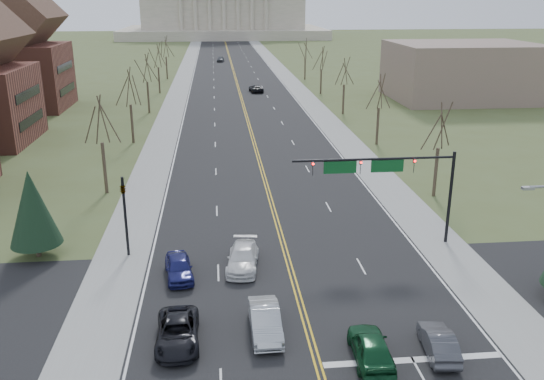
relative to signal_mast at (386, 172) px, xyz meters
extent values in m
plane|color=#4B562B|center=(-7.45, -13.50, -5.76)|extent=(600.00, 600.00, 0.00)
cube|color=black|center=(-7.45, 96.50, -5.76)|extent=(20.00, 380.00, 0.01)
cube|color=black|center=(-7.45, -7.50, -5.76)|extent=(120.00, 14.00, 0.01)
cube|color=gray|center=(-19.45, 96.50, -5.75)|extent=(4.00, 380.00, 0.03)
cube|color=gray|center=(4.55, 96.50, -5.75)|extent=(4.00, 380.00, 0.03)
cube|color=gold|center=(-7.45, 96.50, -5.75)|extent=(0.42, 380.00, 0.01)
cube|color=silver|center=(-17.25, 96.50, -5.75)|extent=(0.15, 380.00, 0.01)
cube|color=silver|center=(2.35, 96.50, -5.75)|extent=(0.15, 380.00, 0.01)
cube|color=silver|center=(-2.45, -14.50, -5.75)|extent=(9.50, 0.50, 0.01)
cube|color=beige|center=(-7.45, 236.50, -3.76)|extent=(90.00, 60.00, 4.00)
cube|color=beige|center=(-7.45, 236.50, 6.24)|extent=(70.00, 40.00, 16.00)
cylinder|color=black|center=(5.05, 0.00, -2.16)|extent=(0.24, 0.24, 7.20)
cylinder|color=black|center=(-0.95, 0.00, 1.04)|extent=(12.00, 0.18, 0.18)
imported|color=black|center=(2.05, 0.00, 0.49)|extent=(0.35, 0.40, 1.10)
sphere|color=#FF0C0C|center=(2.05, -0.15, 0.84)|extent=(0.18, 0.18, 0.18)
imported|color=black|center=(-1.95, 0.00, 0.49)|extent=(0.35, 0.40, 1.10)
sphere|color=#FF0C0C|center=(-1.95, -0.15, 0.84)|extent=(0.18, 0.18, 0.18)
imported|color=black|center=(-5.45, 0.00, 0.49)|extent=(0.35, 0.40, 1.10)
sphere|color=#FF0C0C|center=(-5.45, -0.15, 0.84)|extent=(0.18, 0.18, 0.18)
cube|color=#0C4C1E|center=(0.05, 0.00, 0.49)|extent=(2.40, 0.12, 0.90)
cube|color=#0C4C1E|center=(-3.45, 0.00, 0.49)|extent=(2.40, 0.12, 0.90)
cylinder|color=black|center=(-18.95, 0.00, -2.76)|extent=(0.20, 0.20, 6.00)
imported|color=black|center=(-18.95, 0.00, -0.56)|extent=(0.32, 0.36, 0.99)
cube|color=gray|center=(3.05, -13.50, 3.19)|extent=(0.60, 0.25, 0.15)
cylinder|color=#3D3024|center=(8.05, 10.50, -3.42)|extent=(0.32, 0.32, 4.68)
cylinder|color=#3D3024|center=(-22.95, 14.50, -3.29)|extent=(0.32, 0.32, 4.95)
cylinder|color=#3D3024|center=(8.05, 30.50, -3.42)|extent=(0.32, 0.32, 4.68)
cylinder|color=#3D3024|center=(-22.95, 34.50, -3.29)|extent=(0.32, 0.32, 4.95)
cylinder|color=#3D3024|center=(8.05, 50.50, -3.42)|extent=(0.32, 0.32, 4.68)
cylinder|color=#3D3024|center=(-22.95, 54.50, -3.29)|extent=(0.32, 0.32, 4.95)
cylinder|color=#3D3024|center=(8.05, 70.50, -3.42)|extent=(0.32, 0.32, 4.68)
cylinder|color=#3D3024|center=(-22.95, 74.50, -3.29)|extent=(0.32, 0.32, 4.95)
cylinder|color=#3D3024|center=(8.05, 90.50, -3.42)|extent=(0.32, 0.32, 4.68)
cylinder|color=#3D3024|center=(-22.95, 94.50, -3.29)|extent=(0.32, 0.32, 4.95)
cylinder|color=#3D3024|center=(-25.45, 0.50, -5.26)|extent=(0.36, 0.36, 1.00)
cone|color=black|center=(-25.45, 0.50, -2.01)|extent=(3.64, 3.64, 5.50)
cube|color=black|center=(-35.90, 36.50, -2.91)|extent=(0.10, 9.80, 1.20)
cube|color=black|center=(-35.90, 36.50, 0.41)|extent=(0.10, 9.80, 1.20)
cube|color=brown|center=(-45.45, 60.50, -0.51)|extent=(17.00, 14.00, 10.50)
cube|color=#473023|center=(-45.45, 60.50, 8.99)|extent=(17.00, 14.28, 17.00)
cube|color=black|center=(-36.90, 60.50, -2.61)|extent=(0.10, 9.80, 1.20)
cube|color=black|center=(-36.90, 60.50, 1.06)|extent=(0.10, 9.80, 1.20)
cube|color=#7D6359|center=(32.55, 62.50, -0.76)|extent=(25.00, 20.00, 10.00)
imported|color=#0E4020|center=(-4.67, -14.34, -4.96)|extent=(2.08, 4.73, 1.59)
imported|color=#414248|center=(-0.95, -14.03, -5.08)|extent=(1.84, 4.20, 1.34)
imported|color=#AAAFB3|center=(-9.89, -11.22, -4.98)|extent=(1.71, 4.71, 1.54)
imported|color=black|center=(-14.72, -11.75, -5.06)|extent=(2.42, 5.03, 1.38)
imported|color=silver|center=(-10.72, -2.87, -5.02)|extent=(2.69, 5.27, 1.46)
imported|color=navy|center=(-15.07, -3.91, -5.02)|extent=(2.31, 4.49, 1.46)
imported|color=black|center=(-4.20, 74.01, -5.06)|extent=(2.82, 5.20, 1.38)
imported|color=#4D5055|center=(-10.35, 129.34, -4.97)|extent=(2.33, 4.74, 1.56)
camera|label=1|loc=(-12.29, -39.19, 12.27)|focal=38.00mm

